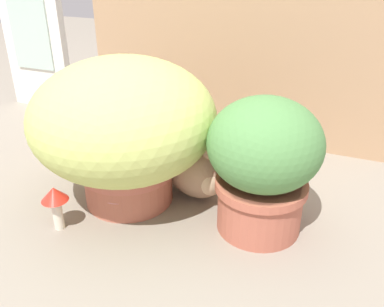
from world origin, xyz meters
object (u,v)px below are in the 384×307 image
at_px(leafy_planter, 263,162).
at_px(mushroom_ornament_red, 55,199).
at_px(grass_planter, 125,124).
at_px(cat, 198,162).
at_px(mushroom_ornament_pink, 118,189).

height_order(leafy_planter, mushroom_ornament_red, leafy_planter).
xyz_separation_m(grass_planter, leafy_planter, (0.42, 0.00, -0.05)).
distance_m(cat, mushroom_ornament_pink, 0.26).
bearing_deg(leafy_planter, cat, 157.60).
relative_size(grass_planter, cat, 1.65).
height_order(grass_planter, mushroom_ornament_red, grass_planter).
bearing_deg(leafy_planter, mushroom_ornament_pink, -166.75).
bearing_deg(cat, leafy_planter, -22.40).
relative_size(grass_planter, mushroom_ornament_red, 4.03).
bearing_deg(mushroom_ornament_red, mushroom_ornament_pink, 45.51).
height_order(mushroom_ornament_pink, mushroom_ornament_red, mushroom_ornament_red).
distance_m(leafy_planter, cat, 0.26).
relative_size(cat, mushroom_ornament_red, 2.44).
height_order(grass_planter, mushroom_ornament_pink, grass_planter).
relative_size(mushroom_ornament_pink, mushroom_ornament_red, 0.90).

